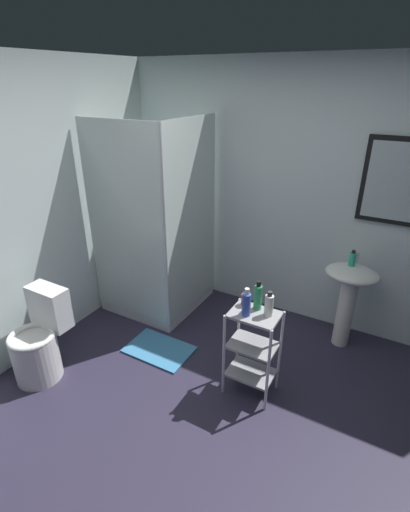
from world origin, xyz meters
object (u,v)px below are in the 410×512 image
object	(u,v)px
shower_stall	(159,270)
body_wash_bottle_green	(258,297)
shampoo_bottle_blue	(246,304)
storage_cart	(252,347)
hand_soap_bottle	(352,259)
rinse_cup	(246,300)
pedestal_sink	(349,290)
bath_mat	(159,349)
lotion_bottle_white	(269,305)
toilet	(39,343)

from	to	relation	value
shower_stall	body_wash_bottle_green	size ratio (longest dim) A/B	8.56
shampoo_bottle_blue	body_wash_bottle_green	bearing A→B (deg)	71.05
shower_stall	shampoo_bottle_blue	distance (m)	1.52
storage_cart	hand_soap_bottle	xyz separation A→B (m)	(0.48, 1.01, 0.44)
body_wash_bottle_green	rinse_cup	xyz separation A→B (m)	(-0.10, 0.01, -0.06)
pedestal_sink	storage_cart	xyz separation A→B (m)	(-0.51, -0.99, -0.14)
storage_cart	shower_stall	bearing A→B (deg)	154.19
storage_cart	shampoo_bottle_blue	size ratio (longest dim) A/B	3.34
hand_soap_bottle	shampoo_bottle_blue	distance (m)	1.19
hand_soap_bottle	rinse_cup	xyz separation A→B (m)	(-0.59, -0.93, -0.09)
shower_stall	pedestal_sink	bearing A→B (deg)	10.21
pedestal_sink	shampoo_bottle_blue	bearing A→B (deg)	-118.44
shower_stall	shampoo_bottle_blue	size ratio (longest dim) A/B	9.03
storage_cart	bath_mat	xyz separation A→B (m)	(-0.93, 0.04, -0.43)
storage_cart	body_wash_bottle_green	world-z (taller)	body_wash_bottle_green
pedestal_sink	shampoo_bottle_blue	size ratio (longest dim) A/B	3.66
pedestal_sink	body_wash_bottle_green	bearing A→B (deg)	-119.55
storage_cart	body_wash_bottle_green	size ratio (longest dim) A/B	3.17
lotion_bottle_white	toilet	bearing A→B (deg)	-157.30
pedestal_sink	rinse_cup	distance (m)	1.12
toilet	lotion_bottle_white	distance (m)	1.92
shampoo_bottle_blue	body_wash_bottle_green	distance (m)	0.12
toilet	storage_cart	distance (m)	1.75
lotion_bottle_white	body_wash_bottle_green	xyz separation A→B (m)	(-0.10, 0.04, 0.02)
shower_stall	shampoo_bottle_blue	xyz separation A→B (m)	(1.30, -0.70, 0.37)
body_wash_bottle_green	rinse_cup	size ratio (longest dim) A/B	2.63
hand_soap_bottle	lotion_bottle_white	bearing A→B (deg)	-111.76
shampoo_bottle_blue	lotion_bottle_white	world-z (taller)	shampoo_bottle_blue
pedestal_sink	bath_mat	bearing A→B (deg)	-146.58
shower_stall	hand_soap_bottle	distance (m)	1.91
storage_cart	lotion_bottle_white	world-z (taller)	lotion_bottle_white
shower_stall	shampoo_bottle_blue	bearing A→B (deg)	-28.34
toilet	lotion_bottle_white	size ratio (longest dim) A/B	3.84
shower_stall	body_wash_bottle_green	xyz separation A→B (m)	(1.34, -0.58, 0.38)
pedestal_sink	storage_cart	bearing A→B (deg)	-117.30
shampoo_bottle_blue	body_wash_bottle_green	world-z (taller)	body_wash_bottle_green
shower_stall	lotion_bottle_white	distance (m)	1.61
body_wash_bottle_green	toilet	bearing A→B (deg)	-154.84
shampoo_bottle_blue	toilet	bearing A→B (deg)	-157.86
hand_soap_bottle	body_wash_bottle_green	size ratio (longest dim) A/B	0.62
bath_mat	storage_cart	bearing A→B (deg)	-2.17
shampoo_bottle_blue	bath_mat	distance (m)	1.21
toilet	bath_mat	world-z (taller)	toilet
storage_cart	lotion_bottle_white	xyz separation A→B (m)	(0.09, 0.03, 0.39)
pedestal_sink	bath_mat	world-z (taller)	pedestal_sink
toilet	rinse_cup	world-z (taller)	rinse_cup
hand_soap_bottle	body_wash_bottle_green	bearing A→B (deg)	-117.69
shower_stall	toilet	distance (m)	1.37
pedestal_sink	bath_mat	distance (m)	1.82
shampoo_bottle_blue	rinse_cup	world-z (taller)	shampoo_bottle_blue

